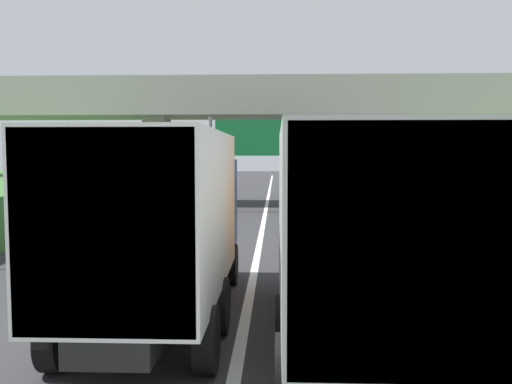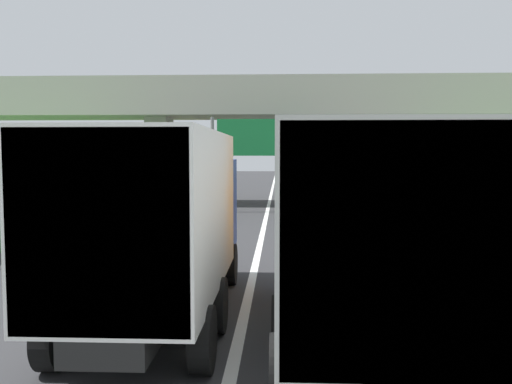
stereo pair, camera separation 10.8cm
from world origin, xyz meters
name	(u,v)px [view 2 (the right image)]	position (x,y,z in m)	size (l,w,h in m)	color
lane_centre_stripe	(265,220)	(0.00, 30.74, 0.00)	(0.20, 101.48, 0.01)	white
overpass_bridge	(269,112)	(0.00, 38.42, 5.60)	(40.00, 4.80, 7.48)	#ADA89E
overhead_highway_sign	(267,143)	(0.00, 33.81, 3.63)	(5.88, 0.18, 4.98)	slate
truck_green	(322,165)	(5.01, 61.96, 1.93)	(2.44, 7.30, 3.44)	black
truck_blue	(162,217)	(-1.47, 15.70, 1.93)	(2.44, 7.30, 3.44)	black
truck_orange	(350,226)	(1.78, 14.57, 1.93)	(2.44, 7.30, 3.44)	black
car_yellow	(191,187)	(-5.23, 41.20, 0.86)	(1.86, 4.10, 1.72)	gold
car_red	(415,226)	(4.82, 22.54, 0.86)	(1.86, 4.10, 1.72)	red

